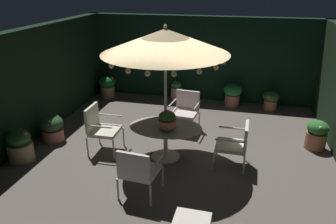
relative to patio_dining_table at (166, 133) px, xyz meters
name	(u,v)px	position (x,y,z in m)	size (l,w,h in m)	color
ground_plane	(174,155)	(0.16, 0.15, -0.57)	(7.20, 7.85, 0.02)	#5E554E
hedge_backdrop_rear	(202,58)	(0.16, 3.93, 0.70)	(7.20, 0.30, 2.51)	black
hedge_backdrop_left	(24,87)	(-3.29, 0.15, 0.70)	(0.30, 7.85, 2.51)	black
patio_dining_table	(166,133)	(0.00, 0.00, 0.00)	(1.51, 1.11, 0.72)	beige
patio_umbrella	(165,42)	(0.00, 0.00, 1.87)	(2.42, 2.42, 2.74)	silver
centerpiece_planter	(167,119)	(0.08, -0.18, 0.40)	(0.35, 0.35, 0.44)	#A36440
patio_chair_north	(186,108)	(0.15, 1.42, 0.02)	(0.70, 0.68, 0.98)	silver
patio_chair_northeast	(100,126)	(-1.44, -0.04, 0.03)	(0.64, 0.67, 1.02)	beige
patio_chair_east	(138,169)	(-0.12, -1.43, -0.02)	(0.68, 0.68, 0.95)	beige
patio_chair_southeast	(236,142)	(1.43, -0.02, -0.02)	(0.63, 0.63, 0.93)	silver
ottoman_footrest	(192,222)	(0.94, -2.25, -0.21)	(0.52, 0.40, 0.41)	silver
potted_plant_right_far	(233,94)	(1.18, 3.41, -0.19)	(0.53, 0.53, 0.67)	#A7654E
potted_plant_back_right	(317,134)	(3.12, 1.16, -0.22)	(0.45, 0.45, 0.66)	#AC6744
potted_plant_back_center	(52,128)	(-2.73, 0.14, -0.24)	(0.52, 0.52, 0.61)	#A0604E
potted_plant_right_near	(20,146)	(-2.86, -0.83, -0.22)	(0.51, 0.51, 0.69)	#877353
potted_plant_back_left	(271,99)	(2.26, 3.35, -0.25)	(0.45, 0.45, 0.56)	#A9674C
potted_plant_left_far	(176,91)	(-0.52, 3.47, -0.25)	(0.34, 0.34, 0.61)	tan
potted_plant_front_corner	(107,86)	(-2.70, 3.24, -0.18)	(0.53, 0.53, 0.70)	olive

